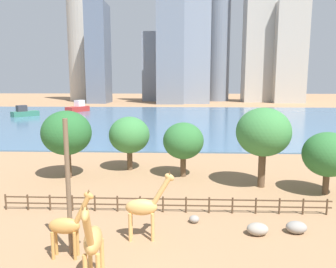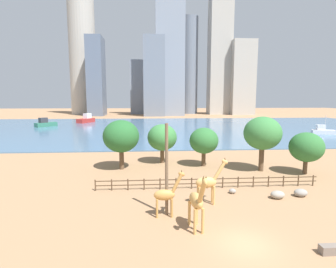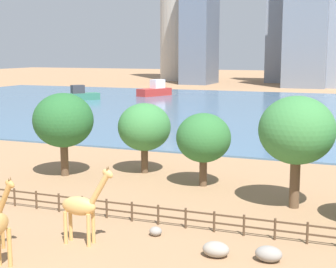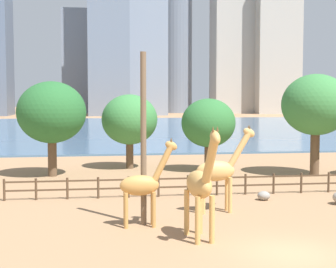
{
  "view_description": "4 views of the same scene",
  "coord_description": "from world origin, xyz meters",
  "px_view_note": "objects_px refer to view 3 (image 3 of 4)",
  "views": [
    {
      "loc": [
        1.27,
        -12.83,
        10.3
      ],
      "look_at": [
        -0.54,
        30.32,
        3.42
      ],
      "focal_mm": 35.0,
      "sensor_mm": 36.0,
      "label": 1
    },
    {
      "loc": [
        -6.75,
        -17.04,
        10.33
      ],
      "look_at": [
        -3.73,
        26.85,
        4.43
      ],
      "focal_mm": 28.0,
      "sensor_mm": 36.0,
      "label": 2
    },
    {
      "loc": [
        13.5,
        -16.93,
        10.87
      ],
      "look_at": [
        -1.88,
        22.91,
        3.98
      ],
      "focal_mm": 55.0,
      "sensor_mm": 36.0,
      "label": 3
    },
    {
      "loc": [
        -7.45,
        -18.99,
        6.19
      ],
      "look_at": [
        -2.24,
        19.43,
        3.31
      ],
      "focal_mm": 55.0,
      "sensor_mm": 36.0,
      "label": 4
    }
  ],
  "objects_px": {
    "boulder_near_fence": "(269,254)",
    "boat_tug": "(155,90)",
    "tree_left_large": "(144,127)",
    "tree_right_tall": "(204,138)",
    "boat_ferry": "(81,95)",
    "tree_right_small": "(63,121)",
    "boulder_by_pole": "(156,231)",
    "tree_center_broad": "(297,131)",
    "giraffe_young": "(82,206)",
    "boulder_small": "(216,249)"
  },
  "relations": [
    {
      "from": "tree_center_broad",
      "to": "boat_ferry",
      "type": "xyz_separation_m",
      "value": [
        -54.56,
        63.26,
        -4.14
      ]
    },
    {
      "from": "tree_left_large",
      "to": "boat_tug",
      "type": "distance_m",
      "value": 79.42
    },
    {
      "from": "tree_left_large",
      "to": "boat_tug",
      "type": "bearing_deg",
      "value": 111.87
    },
    {
      "from": "boulder_by_pole",
      "to": "tree_right_tall",
      "type": "xyz_separation_m",
      "value": [
        -0.78,
        12.02,
        3.68
      ]
    },
    {
      "from": "tree_right_tall",
      "to": "tree_right_small",
      "type": "height_order",
      "value": "tree_right_small"
    },
    {
      "from": "giraffe_young",
      "to": "boat_tug",
      "type": "xyz_separation_m",
      "value": [
        -33.26,
        90.88,
        -0.7
      ]
    },
    {
      "from": "tree_left_large",
      "to": "boat_ferry",
      "type": "bearing_deg",
      "value": 125.23
    },
    {
      "from": "boat_tug",
      "to": "tree_right_tall",
      "type": "bearing_deg",
      "value": 49.48
    },
    {
      "from": "giraffe_young",
      "to": "boulder_by_pole",
      "type": "height_order",
      "value": "giraffe_young"
    },
    {
      "from": "tree_right_tall",
      "to": "boulder_small",
      "type": "bearing_deg",
      "value": -70.07
    },
    {
      "from": "giraffe_young",
      "to": "boulder_small",
      "type": "height_order",
      "value": "giraffe_young"
    },
    {
      "from": "giraffe_young",
      "to": "tree_right_small",
      "type": "height_order",
      "value": "tree_right_small"
    },
    {
      "from": "boulder_near_fence",
      "to": "tree_right_small",
      "type": "xyz_separation_m",
      "value": [
        -20.22,
        12.42,
        4.49
      ]
    },
    {
      "from": "tree_right_small",
      "to": "boat_tug",
      "type": "xyz_separation_m",
      "value": [
        -23.39,
        77.16,
        -3.38
      ]
    },
    {
      "from": "boulder_near_fence",
      "to": "tree_right_small",
      "type": "distance_m",
      "value": 24.15
    },
    {
      "from": "boulder_near_fence",
      "to": "boat_tug",
      "type": "xyz_separation_m",
      "value": [
        -43.62,
        89.58,
        1.11
      ]
    },
    {
      "from": "tree_left_large",
      "to": "tree_right_tall",
      "type": "height_order",
      "value": "tree_left_large"
    },
    {
      "from": "boulder_near_fence",
      "to": "tree_right_tall",
      "type": "height_order",
      "value": "tree_right_tall"
    },
    {
      "from": "boat_ferry",
      "to": "tree_left_large",
      "type": "bearing_deg",
      "value": -104.02
    },
    {
      "from": "boulder_small",
      "to": "boat_ferry",
      "type": "distance_m",
      "value": 90.12
    },
    {
      "from": "tree_left_large",
      "to": "tree_right_tall",
      "type": "xyz_separation_m",
      "value": [
        6.3,
        -2.49,
        -0.2
      ]
    },
    {
      "from": "tree_center_broad",
      "to": "giraffe_young",
      "type": "bearing_deg",
      "value": -132.25
    },
    {
      "from": "tree_left_large",
      "to": "tree_right_small",
      "type": "xyz_separation_m",
      "value": [
        -6.17,
        -3.49,
        0.74
      ]
    },
    {
      "from": "boulder_near_fence",
      "to": "boat_ferry",
      "type": "height_order",
      "value": "boat_ferry"
    },
    {
      "from": "boulder_near_fence",
      "to": "tree_right_tall",
      "type": "relative_size",
      "value": 0.24
    },
    {
      "from": "boulder_small",
      "to": "boat_tug",
      "type": "bearing_deg",
      "value": 114.43
    },
    {
      "from": "tree_right_tall",
      "to": "tree_right_small",
      "type": "bearing_deg",
      "value": -175.39
    },
    {
      "from": "giraffe_young",
      "to": "boulder_small",
      "type": "relative_size",
      "value": 3.18
    },
    {
      "from": "boulder_by_pole",
      "to": "tree_center_broad",
      "type": "xyz_separation_m",
      "value": [
        6.94,
        8.66,
        5.19
      ]
    },
    {
      "from": "tree_right_small",
      "to": "giraffe_young",
      "type": "bearing_deg",
      "value": -54.29
    },
    {
      "from": "tree_center_broad",
      "to": "tree_right_tall",
      "type": "height_order",
      "value": "tree_center_broad"
    },
    {
      "from": "tree_right_tall",
      "to": "tree_left_large",
      "type": "bearing_deg",
      "value": 158.44
    },
    {
      "from": "tree_center_broad",
      "to": "boat_ferry",
      "type": "relative_size",
      "value": 1.05
    },
    {
      "from": "boat_tug",
      "to": "tree_center_broad",
      "type": "bearing_deg",
      "value": 52.99
    },
    {
      "from": "giraffe_young",
      "to": "boulder_small",
      "type": "distance_m",
      "value": 7.88
    },
    {
      "from": "giraffe_young",
      "to": "boulder_near_fence",
      "type": "distance_m",
      "value": 10.59
    },
    {
      "from": "boulder_near_fence",
      "to": "tree_left_large",
      "type": "relative_size",
      "value": 0.22
    },
    {
      "from": "boulder_by_pole",
      "to": "tree_left_large",
      "type": "bearing_deg",
      "value": 116.01
    },
    {
      "from": "tree_right_small",
      "to": "boat_tug",
      "type": "bearing_deg",
      "value": 106.87
    },
    {
      "from": "boulder_small",
      "to": "tree_right_small",
      "type": "height_order",
      "value": "tree_right_small"
    },
    {
      "from": "giraffe_young",
      "to": "tree_right_tall",
      "type": "bearing_deg",
      "value": 77.26
    },
    {
      "from": "boulder_near_fence",
      "to": "boulder_small",
      "type": "bearing_deg",
      "value": -171.83
    },
    {
      "from": "boulder_small",
      "to": "tree_right_tall",
      "type": "xyz_separation_m",
      "value": [
        -5.01,
        13.82,
        3.54
      ]
    },
    {
      "from": "giraffe_young",
      "to": "tree_left_large",
      "type": "xyz_separation_m",
      "value": [
        -3.7,
        17.22,
        1.93
      ]
    },
    {
      "from": "boulder_near_fence",
      "to": "boulder_by_pole",
      "type": "relative_size",
      "value": 1.88
    },
    {
      "from": "boulder_near_fence",
      "to": "boat_ferry",
      "type": "distance_m",
      "value": 91.41
    },
    {
      "from": "giraffe_young",
      "to": "boat_ferry",
      "type": "height_order",
      "value": "giraffe_young"
    },
    {
      "from": "boulder_near_fence",
      "to": "boat_tug",
      "type": "relative_size",
      "value": 0.15
    },
    {
      "from": "giraffe_young",
      "to": "boat_tug",
      "type": "height_order",
      "value": "giraffe_young"
    },
    {
      "from": "giraffe_young",
      "to": "tree_left_large",
      "type": "bearing_deg",
      "value": 99.4
    }
  ]
}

